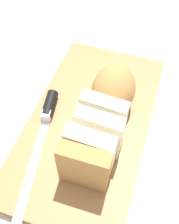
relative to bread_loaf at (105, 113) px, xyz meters
name	(u,v)px	position (x,y,z in m)	size (l,w,h in m)	color
ground_plane	(90,125)	(-0.01, -0.04, -0.07)	(3.00, 3.00, 0.00)	beige
cutting_board	(90,122)	(-0.01, -0.04, -0.06)	(0.48, 0.26, 0.02)	#9E6B3D
bread_loaf	(105,113)	(0.00, 0.00, 0.00)	(0.27, 0.10, 0.11)	#A8753D
bread_knife	(47,116)	(0.02, -0.13, -0.04)	(0.29, 0.08, 0.03)	silver
crumb_near_knife	(108,131)	(0.01, 0.01, -0.05)	(0.01, 0.01, 0.01)	#A8753D
crumb_near_loaf	(111,130)	(0.00, 0.02, -0.05)	(0.01, 0.01, 0.01)	#A8753D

